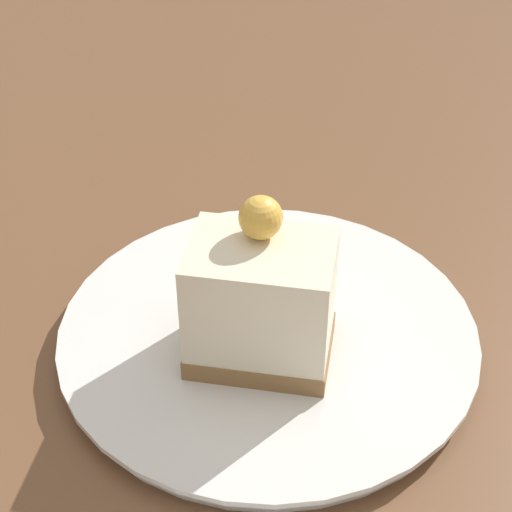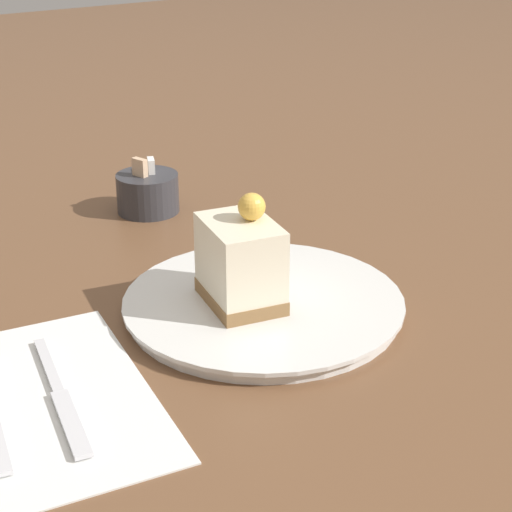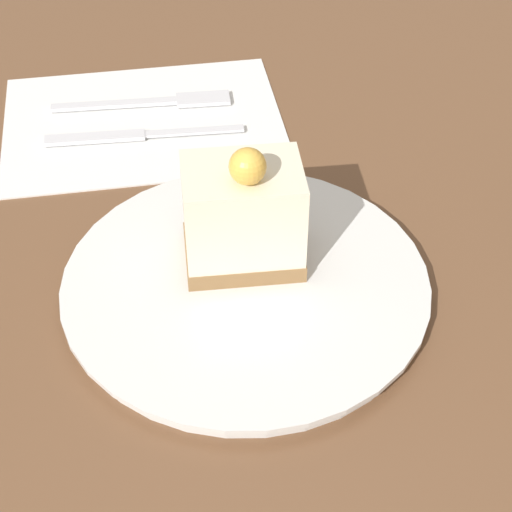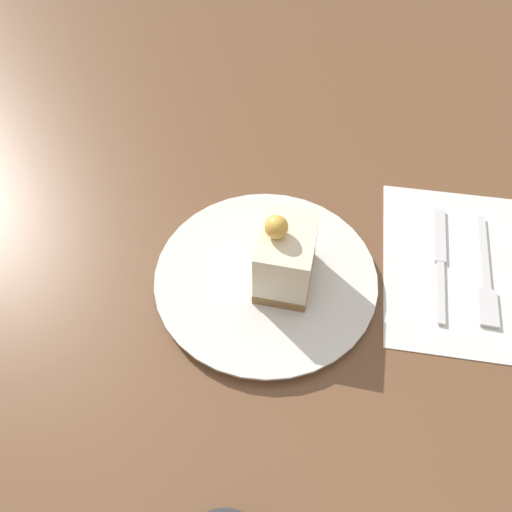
{
  "view_description": "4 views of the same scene",
  "coord_description": "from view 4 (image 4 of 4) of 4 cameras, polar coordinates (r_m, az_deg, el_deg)",
  "views": [
    {
      "loc": [
        -0.44,
        0.01,
        0.39
      ],
      "look_at": [
        -0.02,
        0.0,
        0.06
      ],
      "focal_mm": 60.0,
      "sensor_mm": 36.0,
      "label": 1
    },
    {
      "loc": [
        -0.45,
        -0.61,
        0.39
      ],
      "look_at": [
        -0.05,
        -0.01,
        0.06
      ],
      "focal_mm": 60.0,
      "sensor_mm": 36.0,
      "label": 2
    },
    {
      "loc": [
        0.4,
        -0.13,
        0.45
      ],
      "look_at": [
        -0.01,
        -0.0,
        0.05
      ],
      "focal_mm": 60.0,
      "sensor_mm": 36.0,
      "label": 3
    },
    {
      "loc": [
        -0.03,
        0.34,
        0.51
      ],
      "look_at": [
        -0.02,
        -0.0,
        0.05
      ],
      "focal_mm": 35.0,
      "sensor_mm": 36.0,
      "label": 4
    }
  ],
  "objects": [
    {
      "name": "ground_plane",
      "position": [
        0.62,
        -1.98,
        -3.23
      ],
      "size": [
        4.0,
        4.0,
        0.0
      ],
      "primitive_type": "plane",
      "color": "brown"
    },
    {
      "name": "plate",
      "position": [
        0.61,
        1.12,
        -2.42
      ],
      "size": [
        0.27,
        0.27,
        0.01
      ],
      "color": "silver",
      "rests_on": "ground_plane"
    },
    {
      "name": "cake_slice",
      "position": [
        0.57,
        3.4,
        0.24
      ],
      "size": [
        0.08,
        0.1,
        0.11
      ],
      "rotation": [
        0.0,
        0.0,
        -0.19
      ],
      "color": "olive",
      "rests_on": "plate"
    },
    {
      "name": "napkin",
      "position": [
        0.68,
        22.44,
        -1.08
      ],
      "size": [
        0.23,
        0.28,
        0.0
      ],
      "rotation": [
        0.0,
        0.0,
        -0.14
      ],
      "color": "white",
      "rests_on": "ground_plane"
    },
    {
      "name": "fork",
      "position": [
        0.68,
        24.77,
        -2.24
      ],
      "size": [
        0.05,
        0.17,
        0.0
      ],
      "rotation": [
        0.0,
        0.0,
        -0.19
      ],
      "color": "silver",
      "rests_on": "napkin"
    },
    {
      "name": "knife",
      "position": [
        0.68,
        20.3,
        0.51
      ],
      "size": [
        0.05,
        0.18,
        0.0
      ],
      "rotation": [
        0.0,
        0.0,
        -0.19
      ],
      "color": "silver",
      "rests_on": "napkin"
    }
  ]
}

